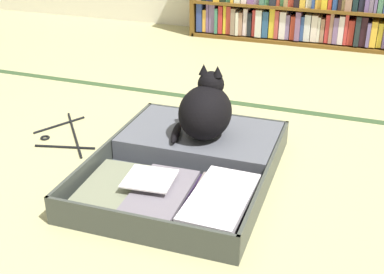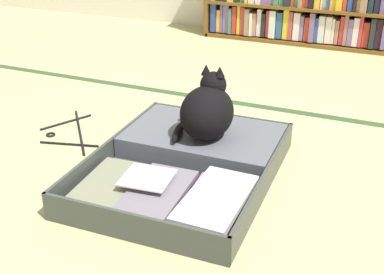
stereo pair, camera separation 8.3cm
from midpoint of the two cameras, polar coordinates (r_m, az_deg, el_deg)
ground_plane at (r=1.83m, az=-5.39°, el=-6.45°), size 10.00×10.00×0.00m
tatami_border at (r=2.63m, az=4.60°, el=4.03°), size 4.80×0.05×0.00m
open_suitcase at (r=1.94m, az=1.09°, el=-2.84°), size 0.66×0.85×0.10m
black_cat at (r=1.97m, az=2.99°, el=2.92°), size 0.25×0.25×0.28m
clothes_hanger at (r=2.32m, az=-12.42°, el=0.50°), size 0.34×0.37×0.01m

